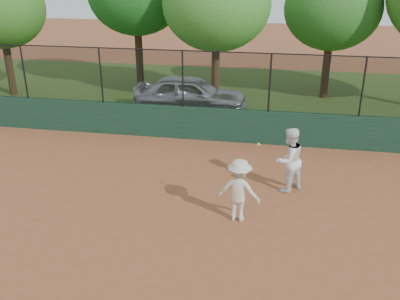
% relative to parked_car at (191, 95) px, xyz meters
% --- Properties ---
extents(ground, '(80.00, 80.00, 0.00)m').
position_rel_parked_car_xyz_m(ground, '(0.81, -8.87, -0.80)').
color(ground, brown).
rests_on(ground, ground).
extents(back_wall, '(26.00, 0.20, 1.20)m').
position_rel_parked_car_xyz_m(back_wall, '(0.81, -2.87, -0.20)').
color(back_wall, '#1A3A27').
rests_on(back_wall, ground).
extents(grass_strip, '(36.00, 12.00, 0.01)m').
position_rel_parked_car_xyz_m(grass_strip, '(0.81, 3.13, -0.80)').
color(grass_strip, '#2D4A17').
rests_on(grass_strip, ground).
extents(parked_car, '(4.79, 2.06, 1.61)m').
position_rel_parked_car_xyz_m(parked_car, '(0.00, 0.00, 0.00)').
color(parked_car, '#B4B8BE').
rests_on(parked_car, ground).
extents(player_second, '(1.13, 1.12, 1.84)m').
position_rel_parked_car_xyz_m(player_second, '(4.03, -6.27, 0.12)').
color(player_second, white).
rests_on(player_second, ground).
extents(player_main, '(1.13, 0.75, 2.18)m').
position_rel_parked_car_xyz_m(player_main, '(2.83, -8.09, 0.01)').
color(player_main, beige).
rests_on(player_main, ground).
extents(fence_assembly, '(26.00, 0.06, 2.00)m').
position_rel_parked_car_xyz_m(fence_assembly, '(0.78, -2.87, 1.43)').
color(fence_assembly, black).
rests_on(fence_assembly, back_wall).
extents(tree_0, '(4.12, 3.74, 5.78)m').
position_rel_parked_car_xyz_m(tree_0, '(-9.06, 1.37, 3.18)').
color(tree_0, '#452E18').
rests_on(tree_0, ground).
extents(tree_2, '(4.63, 4.21, 6.31)m').
position_rel_parked_car_xyz_m(tree_2, '(0.78, 1.82, 3.49)').
color(tree_2, '#4D341B').
rests_on(tree_2, ground).
extents(tree_3, '(4.27, 3.88, 5.90)m').
position_rel_parked_car_xyz_m(tree_3, '(5.72, 3.52, 3.24)').
color(tree_3, '#432716').
rests_on(tree_3, ground).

